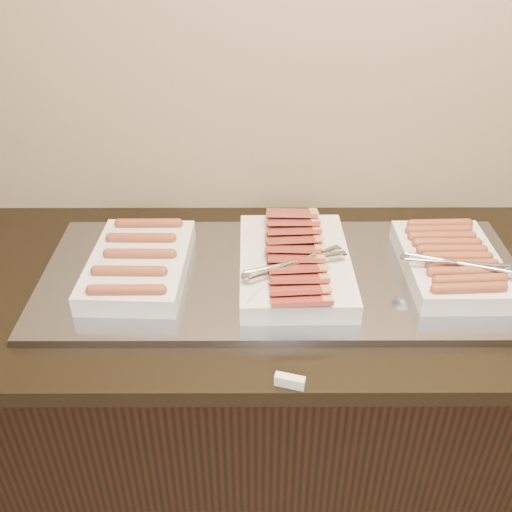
{
  "coord_description": "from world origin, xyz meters",
  "views": [
    {
      "loc": [
        -0.09,
        0.97,
        1.75
      ],
      "look_at": [
        -0.09,
        2.13,
        0.97
      ],
      "focal_mm": 40.0,
      "sensor_mm": 36.0,
      "label": 1
    }
  ],
  "objects_px": {
    "dish_center": "(295,262)",
    "counter": "(285,401)",
    "warming_tray": "(283,276)",
    "dish_right": "(451,262)",
    "dish_left": "(139,263)"
  },
  "relations": [
    {
      "from": "dish_center",
      "to": "counter",
      "type": "bearing_deg",
      "value": 160.68
    },
    {
      "from": "warming_tray",
      "to": "dish_center",
      "type": "distance_m",
      "value": 0.05
    },
    {
      "from": "counter",
      "to": "dish_right",
      "type": "distance_m",
      "value": 0.64
    },
    {
      "from": "warming_tray",
      "to": "dish_center",
      "type": "bearing_deg",
      "value": -6.51
    },
    {
      "from": "dish_center",
      "to": "dish_right",
      "type": "relative_size",
      "value": 1.24
    },
    {
      "from": "counter",
      "to": "dish_left",
      "type": "relative_size",
      "value": 5.71
    },
    {
      "from": "warming_tray",
      "to": "dish_left",
      "type": "distance_m",
      "value": 0.36
    },
    {
      "from": "dish_left",
      "to": "counter",
      "type": "bearing_deg",
      "value": 2.25
    },
    {
      "from": "counter",
      "to": "dish_right",
      "type": "height_order",
      "value": "dish_right"
    },
    {
      "from": "dish_left",
      "to": "dish_center",
      "type": "height_order",
      "value": "dish_center"
    },
    {
      "from": "warming_tray",
      "to": "dish_right",
      "type": "xyz_separation_m",
      "value": [
        0.41,
        -0.0,
        0.04
      ]
    },
    {
      "from": "warming_tray",
      "to": "dish_right",
      "type": "bearing_deg",
      "value": -0.57
    },
    {
      "from": "counter",
      "to": "dish_right",
      "type": "relative_size",
      "value": 6.0
    },
    {
      "from": "counter",
      "to": "dish_center",
      "type": "height_order",
      "value": "dish_center"
    },
    {
      "from": "dish_left",
      "to": "dish_right",
      "type": "relative_size",
      "value": 1.05
    }
  ]
}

